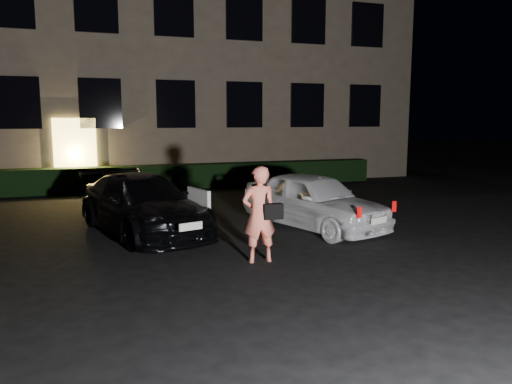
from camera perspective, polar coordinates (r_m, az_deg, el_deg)
name	(u,v)px	position (r m, az deg, el deg)	size (l,w,h in m)	color
ground	(297,272)	(8.30, 4.75, -9.08)	(80.00, 80.00, 0.00)	black
building	(158,36)	(22.73, -11.18, 17.14)	(20.00, 8.11, 12.00)	brown
hedge	(180,176)	(18.14, -8.71, 1.77)	(15.00, 0.70, 0.85)	black
sedan	(143,204)	(11.15, -12.81, -1.40)	(2.88, 4.68, 1.27)	black
hatch	(313,201)	(11.39, 6.59, -0.97)	(2.66, 4.08, 1.29)	white
man	(260,214)	(8.64, 0.42, -2.55)	(0.69, 0.42, 1.69)	#FB7962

